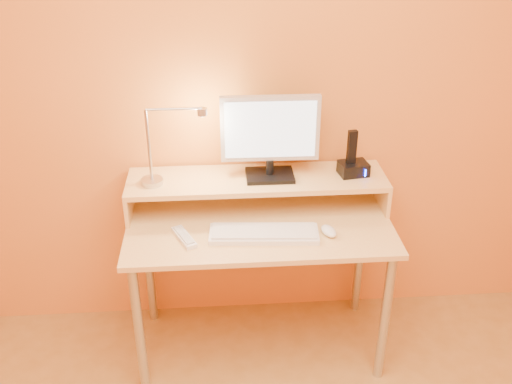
{
  "coord_description": "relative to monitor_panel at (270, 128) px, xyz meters",
  "views": [
    {
      "loc": [
        -0.19,
        -1.1,
        2.11
      ],
      "look_at": [
        -0.02,
        1.13,
        0.91
      ],
      "focal_mm": 41.45,
      "sensor_mm": 36.0,
      "label": 1
    }
  ],
  "objects": [
    {
      "name": "monitor_panel",
      "position": [
        0.0,
        0.0,
        0.0
      ],
      "size": [
        0.44,
        0.04,
        0.3
      ],
      "primitive_type": "cube",
      "rotation": [
        0.0,
        0.0,
        -0.01
      ],
      "color": "#BDBDBF",
      "rests_on": "monitor_neck"
    },
    {
      "name": "desk_lower",
      "position": [
        -0.06,
        -0.16,
        -0.41
      ],
      "size": [
        1.2,
        0.6,
        0.02
      ],
      "primitive_type": "cube",
      "color": "#E6C379",
      "rests_on": "floor"
    },
    {
      "name": "remote_control",
      "position": [
        -0.4,
        -0.26,
        -0.39
      ],
      "size": [
        0.12,
        0.19,
        0.02
      ],
      "primitive_type": "cube",
      "rotation": [
        0.0,
        0.0,
        0.43
      ],
      "color": "white",
      "rests_on": "desk_lower"
    },
    {
      "name": "lamp_head",
      "position": [
        -0.3,
        -0.04,
        0.1
      ],
      "size": [
        0.04,
        0.04,
        0.03
      ],
      "primitive_type": "cylinder",
      "color": "#B7B7B9",
      "rests_on": "lamp_arm"
    },
    {
      "name": "keyboard",
      "position": [
        -0.05,
        -0.27,
        -0.39
      ],
      "size": [
        0.48,
        0.18,
        0.02
      ],
      "primitive_type": "cube",
      "rotation": [
        0.0,
        0.0,
        -0.07
      ],
      "color": "white",
      "rests_on": "desk_lower"
    },
    {
      "name": "desk_shelf",
      "position": [
        -0.06,
        -0.01,
        -0.25
      ],
      "size": [
        1.2,
        0.3,
        0.02
      ],
      "primitive_type": "cube",
      "color": "#E6C379",
      "rests_on": "desk_lower"
    },
    {
      "name": "shelf_riser_right",
      "position": [
        0.53,
        -0.01,
        -0.33
      ],
      "size": [
        0.02,
        0.3,
        0.14
      ],
      "primitive_type": "cube",
      "color": "#E6C379",
      "rests_on": "desk_lower"
    },
    {
      "name": "desk_leg_fr",
      "position": [
        0.49,
        -0.41,
        -0.77
      ],
      "size": [
        0.04,
        0.04,
        0.69
      ],
      "primitive_type": "cylinder",
      "color": "#B7B7B9",
      "rests_on": "floor"
    },
    {
      "name": "lamp_post",
      "position": [
        -0.54,
        -0.04,
        -0.05
      ],
      "size": [
        0.01,
        0.01,
        0.33
      ],
      "primitive_type": "cylinder",
      "color": "#B7B7B9",
      "rests_on": "lamp_base"
    },
    {
      "name": "mouse",
      "position": [
        0.24,
        -0.27,
        -0.38
      ],
      "size": [
        0.08,
        0.11,
        0.03
      ],
      "primitive_type": "ellipsoid",
      "rotation": [
        0.0,
        0.0,
        0.28
      ],
      "color": "silver",
      "rests_on": "desk_lower"
    },
    {
      "name": "monitor_neck",
      "position": [
        0.0,
        -0.01,
        -0.19
      ],
      "size": [
        0.04,
        0.04,
        0.07
      ],
      "primitive_type": "cylinder",
      "color": "black",
      "rests_on": "monitor_foot"
    },
    {
      "name": "desk_leg_br",
      "position": [
        0.49,
        0.09,
        -0.77
      ],
      "size": [
        0.04,
        0.04,
        0.69
      ],
      "primitive_type": "cylinder",
      "color": "#B7B7B9",
      "rests_on": "floor"
    },
    {
      "name": "phone_handset",
      "position": [
        0.38,
        -0.01,
        -0.1
      ],
      "size": [
        0.04,
        0.03,
        0.16
      ],
      "primitive_type": "cube",
      "rotation": [
        0.0,
        0.0,
        0.15
      ],
      "color": "black",
      "rests_on": "phone_dock"
    },
    {
      "name": "wall_back",
      "position": [
        -0.06,
        0.16,
        0.13
      ],
      "size": [
        3.0,
        0.04,
        2.5
      ],
      "primitive_type": "cube",
      "color": "orange",
      "rests_on": "floor"
    },
    {
      "name": "shelf_riser_left",
      "position": [
        -0.65,
        -0.01,
        -0.33
      ],
      "size": [
        0.02,
        0.3,
        0.14
      ],
      "primitive_type": "cube",
      "color": "#E6C379",
      "rests_on": "desk_lower"
    },
    {
      "name": "phone_led",
      "position": [
        0.44,
        -0.06,
        -0.21
      ],
      "size": [
        0.01,
        0.0,
        0.04
      ],
      "primitive_type": "cube",
      "color": "blue",
      "rests_on": "phone_dock"
    },
    {
      "name": "lamp_base",
      "position": [
        -0.54,
        -0.04,
        -0.23
      ],
      "size": [
        0.1,
        0.1,
        0.02
      ],
      "primitive_type": "cylinder",
      "color": "#B7B7B9",
      "rests_on": "desk_shelf"
    },
    {
      "name": "monitor_screen",
      "position": [
        0.0,
        -0.02,
        0.0
      ],
      "size": [
        0.4,
        0.01,
        0.26
      ],
      "primitive_type": "cube",
      "rotation": [
        0.0,
        0.0,
        -0.01
      ],
      "color": "silver",
      "rests_on": "monitor_panel"
    },
    {
      "name": "lamp_bulb",
      "position": [
        -0.3,
        -0.04,
        0.09
      ],
      "size": [
        0.03,
        0.03,
        0.0
      ],
      "primitive_type": "cylinder",
      "color": "#FFEAC6",
      "rests_on": "lamp_head"
    },
    {
      "name": "monitor_foot",
      "position": [
        0.0,
        -0.01,
        -0.23
      ],
      "size": [
        0.22,
        0.16,
        0.02
      ],
      "primitive_type": "cube",
      "color": "black",
      "rests_on": "desk_shelf"
    },
    {
      "name": "desk_leg_fl",
      "position": [
        -0.61,
        -0.41,
        -0.77
      ],
      "size": [
        0.04,
        0.04,
        0.69
      ],
      "primitive_type": "cylinder",
      "color": "#B7B7B9",
      "rests_on": "floor"
    },
    {
      "name": "monitor_back",
      "position": [
        0.0,
        0.02,
        0.0
      ],
      "size": [
        0.4,
        0.02,
        0.26
      ],
      "primitive_type": "cube",
      "rotation": [
        0.0,
        0.0,
        -0.01
      ],
      "color": "black",
      "rests_on": "monitor_panel"
    },
    {
      "name": "lamp_arm",
      "position": [
        -0.42,
        -0.04,
        0.12
      ],
      "size": [
        0.24,
        0.01,
        0.01
      ],
      "primitive_type": "cylinder",
      "rotation": [
        0.0,
        1.57,
        0.0
      ],
      "color": "#B7B7B9",
      "rests_on": "lamp_post"
    },
    {
      "name": "phone_dock",
      "position": [
        0.39,
        -0.01,
        -0.21
      ],
      "size": [
        0.14,
        0.12,
        0.06
      ],
      "primitive_type": "cube",
      "rotation": [
        0.0,
        0.0,
        0.15
      ],
      "color": "black",
      "rests_on": "desk_shelf"
    },
    {
      "name": "desk_leg_bl",
      "position": [
        -0.61,
        0.09,
        -0.77
      ],
      "size": [
        0.04,
        0.04,
        0.69
      ],
      "primitive_type": "cylinder",
      "color": "#B7B7B9",
      "rests_on": "floor"
    }
  ]
}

